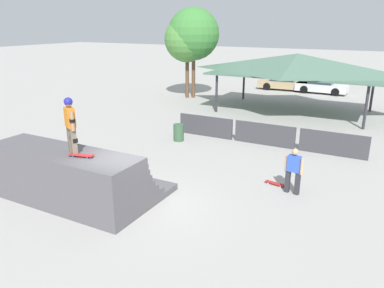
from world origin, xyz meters
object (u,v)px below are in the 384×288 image
skateboard_on_ground (276,184)px  parked_car_white (322,86)px  trash_bin (179,132)px  tree_far_back (187,39)px  parked_car_tan (284,83)px  tree_beside_pavilion (194,34)px  skater_on_deck (70,122)px  skateboard_on_deck (82,155)px  bystander_walking (294,169)px

skateboard_on_ground → parked_car_white: (-2.03, 20.26, 0.54)m
skateboard_on_ground → trash_bin: (-5.87, 3.01, 0.37)m
skateboard_on_ground → tree_far_back: bearing=139.9°
tree_far_back → parked_car_tan: (5.78, 7.21, -3.84)m
tree_beside_pavilion → skater_on_deck: bearing=-73.4°
skateboard_on_deck → tree_beside_pavilion: tree_beside_pavilion is taller
skateboard_on_deck → tree_beside_pavilion: bearing=93.1°
skateboard_on_ground → skater_on_deck: bearing=-128.9°
skateboard_on_ground → tree_far_back: tree_far_back is taller
parked_car_tan → parked_car_white: (3.22, -0.15, -0.00)m
trash_bin → parked_car_white: bearing=77.5°
tree_beside_pavilion → trash_bin: bearing=-65.6°
skateboard_on_deck → skateboard_on_ground: (4.76, 4.69, -1.78)m
skateboard_on_deck → tree_beside_pavilion: 19.33m
bystander_walking → tree_far_back: size_ratio=0.26×
skateboard_on_deck → tree_beside_pavilion: (-5.86, 18.18, 3.00)m
parked_car_tan → parked_car_white: same height
skateboard_on_ground → parked_car_tan: size_ratio=0.18×
tree_far_back → trash_bin: tree_far_back is taller
bystander_walking → tree_far_back: 18.28m
trash_bin → tree_far_back: bearing=116.8°
bystander_walking → tree_far_back: bearing=-41.7°
skateboard_on_ground → trash_bin: trash_bin is taller
bystander_walking → tree_far_back: tree_far_back is taller
bystander_walking → parked_car_white: (-2.70, 20.65, -0.30)m
parked_car_tan → skateboard_on_ground: bearing=-78.1°
bystander_walking → trash_bin: (-6.54, 3.39, -0.48)m
bystander_walking → tree_beside_pavilion: size_ratio=0.24×
skateboard_on_ground → trash_bin: 6.61m
parked_car_tan → parked_car_white: 3.22m
skater_on_deck → skateboard_on_deck: bearing=16.4°
skateboard_on_ground → parked_car_tan: (-5.25, 20.41, 0.54)m
tree_beside_pavilion → tree_far_back: tree_beside_pavilion is taller
tree_beside_pavilion → parked_car_tan: tree_beside_pavilion is taller
tree_far_back → parked_car_white: tree_far_back is taller
skater_on_deck → trash_bin: bearing=125.0°
skateboard_on_ground → tree_beside_pavilion: bearing=138.2°
skater_on_deck → parked_car_tan: size_ratio=0.40×
bystander_walking → parked_car_tan: size_ratio=0.37×
tree_far_back → parked_car_white: bearing=38.1°
skateboard_on_ground → parked_car_white: 20.37m
tree_far_back → trash_bin: bearing=-63.2°
skateboard_on_deck → parked_car_tan: skateboard_on_deck is taller
skateboard_on_deck → parked_car_white: size_ratio=0.20×
skater_on_deck → bystander_walking: (5.90, 4.18, -1.89)m
bystander_walking → skater_on_deck: bearing=42.9°
skateboard_on_ground → tree_far_back: 17.76m
skateboard_on_deck → bystander_walking: size_ratio=0.50×
skateboard_on_deck → trash_bin: skateboard_on_deck is taller
skateboard_on_deck → parked_car_tan: 25.14m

